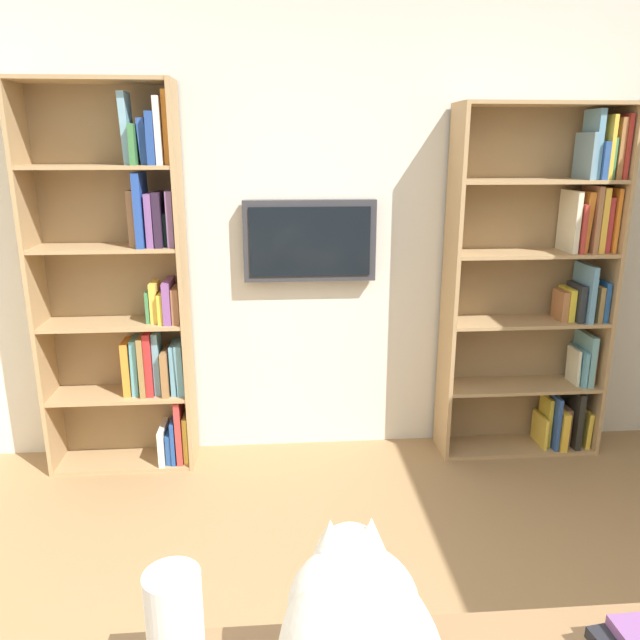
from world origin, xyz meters
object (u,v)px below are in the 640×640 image
(bookshelf_left, at_px, (548,288))
(paper_towel_roll, at_px, (176,634))
(bookshelf_right, at_px, (131,290))
(wall_mounted_tv, at_px, (310,241))

(bookshelf_left, height_order, paper_towel_roll, bookshelf_left)
(bookshelf_right, bearing_deg, paper_towel_roll, 103.73)
(wall_mounted_tv, bearing_deg, bookshelf_right, 5.09)
(paper_towel_roll, bearing_deg, bookshelf_left, -127.49)
(wall_mounted_tv, height_order, paper_towel_roll, wall_mounted_tv)
(bookshelf_left, height_order, bookshelf_right, bookshelf_right)
(bookshelf_left, relative_size, wall_mounted_tv, 2.71)
(bookshelf_left, relative_size, bookshelf_right, 0.95)
(bookshelf_right, height_order, paper_towel_roll, bookshelf_right)
(wall_mounted_tv, bearing_deg, bookshelf_left, 176.46)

